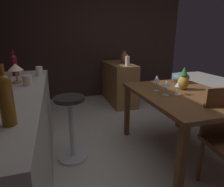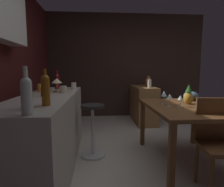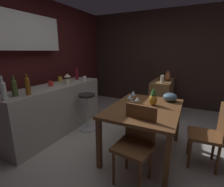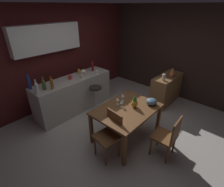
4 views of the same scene
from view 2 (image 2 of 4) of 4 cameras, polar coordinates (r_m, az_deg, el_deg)
The scene contains 23 objects.
ground_plane at distance 2.72m, azimuth 14.31°, elevation -19.15°, with size 9.00×9.00×0.00m, color #B7B2A8.
wall_side_right at distance 4.88m, azimuth 1.67°, elevation 8.41°, with size 0.10×4.40×2.60m, color #33231E.
dining_table at distance 2.57m, azimuth 21.82°, elevation -5.40°, with size 1.28×0.95×0.74m.
kitchen_counter at distance 2.41m, azimuth -18.77°, elevation -11.19°, with size 2.10×0.60×0.90m, color #B2ADA3.
sideboard_cabinet at distance 4.42m, azimuth 9.45°, elevation -3.16°, with size 1.10×0.44×0.82m, color olive.
chair_near_window at distance 2.18m, azimuth 29.70°, elevation -12.29°, with size 0.44×0.44×0.91m.
bar_stool at distance 2.64m, azimuth -5.88°, elevation -10.65°, with size 0.34×0.34×0.73m.
wine_glass_left at distance 2.60m, azimuth 15.56°, elevation -0.19°, with size 0.08×0.08×0.18m.
wine_glass_right at distance 2.47m, azimuth 20.11°, elevation -1.39°, with size 0.07×0.07×0.14m.
wine_glass_center at distance 2.44m, azimuth 17.16°, elevation -1.06°, with size 0.08×0.08×0.15m.
pineapple_centerpiece at distance 2.70m, azimuth 22.25°, elevation -0.65°, with size 0.12×0.12×0.26m.
fruit_bowl at distance 3.07m, azimuth 22.93°, elevation -0.63°, with size 0.22×0.22×0.13m, color slate.
wine_bottle_clear at distance 1.34m, azimuth -24.61°, elevation -0.12°, with size 0.07×0.07×0.32m.
wine_bottle_amber at distance 1.63m, azimuth -19.56°, elevation 1.38°, with size 0.07×0.07×0.30m.
wine_bottle_ruby at distance 3.01m, azimuth -16.38°, elevation 3.77°, with size 0.07×0.07×0.29m.
wine_bottle_olive at distance 1.54m, azimuth -24.49°, elevation 0.52°, with size 0.08×0.08×0.29m.
cup_red at distance 2.26m, azimuth -19.85°, elevation 0.45°, with size 0.12×0.08×0.09m.
cup_cream at distance 2.47m, azimuth -14.58°, elevation 1.18°, with size 0.12×0.08×0.09m.
cup_mustard at distance 2.69m, azimuth -20.99°, elevation 1.59°, with size 0.11×0.07×0.11m.
cup_white at distance 2.90m, azimuth -11.56°, elevation 2.26°, with size 0.11×0.07×0.11m.
counter_lamp at distance 2.61m, azimuth -16.47°, elevation 3.46°, with size 0.14×0.14×0.19m.
pillar_candle_tall at distance 4.00m, azimuth 11.37°, elevation 2.89°, with size 0.08×0.08×0.20m.
vase_copper at distance 4.34m, azimuth 10.99°, elevation 3.59°, with size 0.12×0.12×0.24m.
Camera 2 is at (-2.30, 0.81, 1.19)m, focal length 30.02 mm.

